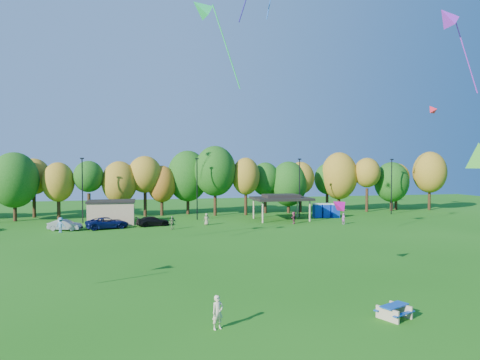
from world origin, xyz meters
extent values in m
plane|color=#19600F|center=(0.00, 0.00, 0.00)|extent=(160.00, 160.00, 0.00)
cylinder|color=black|center=(-23.75, 44.20, 1.78)|extent=(0.50, 0.50, 3.56)
ellipsoid|color=#144C0F|center=(-23.75, 44.20, 5.94)|extent=(6.62, 6.62, 8.00)
cylinder|color=black|center=(-22.13, 48.25, 1.90)|extent=(0.50, 0.50, 3.79)
ellipsoid|color=olive|center=(-22.13, 48.25, 6.32)|extent=(4.94, 4.94, 5.58)
cylinder|color=black|center=(-18.02, 45.01, 1.67)|extent=(0.50, 0.50, 3.34)
ellipsoid|color=olive|center=(-18.02, 45.01, 5.56)|extent=(4.61, 4.61, 5.88)
cylinder|color=black|center=(-13.72, 44.85, 1.91)|extent=(0.50, 0.50, 3.82)
ellipsoid|color=#144C0F|center=(-13.72, 44.85, 6.36)|extent=(4.43, 4.43, 4.73)
cylinder|color=black|center=(-9.30, 45.50, 1.63)|extent=(0.50, 0.50, 3.25)
ellipsoid|color=olive|center=(-9.30, 45.50, 5.42)|extent=(5.33, 5.33, 6.53)
cylinder|color=black|center=(-5.45, 46.07, 1.98)|extent=(0.50, 0.50, 3.96)
ellipsoid|color=olive|center=(-5.45, 46.07, 6.61)|extent=(5.31, 5.31, 5.82)
cylinder|color=black|center=(-2.85, 46.34, 1.52)|extent=(0.50, 0.50, 3.05)
ellipsoid|color=#995914|center=(-2.85, 46.34, 5.08)|extent=(4.54, 4.54, 5.87)
cylinder|color=black|center=(1.42, 47.53, 1.89)|extent=(0.50, 0.50, 3.77)
ellipsoid|color=#144C0F|center=(1.42, 47.53, 6.29)|extent=(6.69, 6.69, 8.35)
cylinder|color=black|center=(5.46, 44.54, 2.14)|extent=(0.50, 0.50, 4.28)
ellipsoid|color=#144C0F|center=(5.46, 44.54, 7.14)|extent=(6.64, 6.64, 8.01)
cylinder|color=black|center=(10.41, 44.21, 1.88)|extent=(0.50, 0.50, 3.76)
ellipsoid|color=olive|center=(10.41, 44.21, 6.27)|extent=(4.49, 4.49, 6.02)
cylinder|color=black|center=(14.29, 46.25, 1.72)|extent=(0.50, 0.50, 3.43)
ellipsoid|color=#144C0F|center=(14.29, 46.25, 5.72)|extent=(4.77, 4.77, 5.63)
cylinder|color=black|center=(18.11, 45.40, 1.48)|extent=(0.50, 0.50, 2.95)
ellipsoid|color=#144C0F|center=(18.11, 45.40, 4.92)|extent=(6.14, 6.14, 7.54)
cylinder|color=black|center=(20.39, 45.86, 1.76)|extent=(0.50, 0.50, 3.52)
ellipsoid|color=olive|center=(20.39, 45.86, 5.87)|extent=(4.78, 4.78, 5.53)
cylinder|color=black|center=(26.06, 47.51, 1.69)|extent=(0.50, 0.50, 3.39)
ellipsoid|color=#144C0F|center=(26.06, 47.51, 5.64)|extent=(4.54, 4.54, 5.46)
cylinder|color=black|center=(27.70, 46.23, 1.86)|extent=(0.50, 0.50, 3.72)
ellipsoid|color=olive|center=(27.70, 46.23, 6.20)|extent=(6.32, 6.32, 8.24)
cylinder|color=black|center=(31.99, 44.27, 2.03)|extent=(0.50, 0.50, 4.06)
ellipsoid|color=olive|center=(31.99, 44.27, 6.77)|extent=(4.50, 4.50, 5.13)
cylinder|color=black|center=(37.07, 44.81, 1.53)|extent=(0.50, 0.50, 3.05)
ellipsoid|color=#144C0F|center=(37.07, 44.81, 5.09)|extent=(5.97, 5.97, 7.05)
cylinder|color=black|center=(38.98, 46.35, 1.78)|extent=(0.50, 0.50, 3.55)
ellipsoid|color=olive|center=(38.98, 46.35, 5.92)|extent=(4.60, 4.60, 4.99)
cylinder|color=black|center=(44.51, 44.51, 2.03)|extent=(0.50, 0.50, 4.07)
ellipsoid|color=olive|center=(44.51, 44.51, 6.78)|extent=(5.83, 5.83, 7.42)
cylinder|color=black|center=(-14.00, 40.00, 4.50)|extent=(0.16, 0.16, 9.00)
cube|color=black|center=(-14.00, 40.00, 9.00)|extent=(0.50, 0.25, 0.18)
cylinder|color=black|center=(2.00, 40.00, 4.50)|extent=(0.16, 0.16, 9.00)
cube|color=black|center=(2.00, 40.00, 9.00)|extent=(0.50, 0.25, 0.18)
cylinder|color=black|center=(18.00, 40.00, 4.50)|extent=(0.16, 0.16, 9.00)
cube|color=black|center=(18.00, 40.00, 9.00)|extent=(0.50, 0.25, 0.18)
cylinder|color=black|center=(34.00, 40.00, 4.50)|extent=(0.16, 0.16, 9.00)
cube|color=black|center=(34.00, 40.00, 9.00)|extent=(0.50, 0.25, 0.18)
cube|color=tan|center=(-10.00, 38.00, 1.50)|extent=(6.00, 4.00, 3.00)
cube|color=black|center=(-10.00, 38.00, 3.12)|extent=(6.30, 4.30, 0.25)
cylinder|color=tan|center=(10.50, 34.50, 1.50)|extent=(0.24, 0.24, 3.00)
cylinder|color=tan|center=(17.50, 34.50, 1.50)|extent=(0.24, 0.24, 3.00)
cylinder|color=tan|center=(10.50, 39.50, 1.50)|extent=(0.24, 0.24, 3.00)
cylinder|color=tan|center=(17.50, 39.50, 1.50)|extent=(0.24, 0.24, 3.00)
cube|color=black|center=(14.00, 37.00, 3.15)|extent=(8.20, 6.20, 0.35)
cube|color=black|center=(14.00, 37.00, 3.55)|extent=(5.00, 3.50, 0.45)
cube|color=#0D34B3|center=(20.33, 38.47, 1.00)|extent=(1.10, 1.10, 2.00)
cube|color=silver|center=(20.33, 38.47, 2.09)|extent=(1.15, 1.15, 0.18)
cube|color=#0D34B3|center=(21.63, 38.28, 1.00)|extent=(1.10, 1.10, 2.00)
cube|color=silver|center=(21.63, 38.28, 2.09)|extent=(1.15, 1.15, 0.18)
cube|color=#0D34B3|center=(22.93, 37.70, 1.00)|extent=(1.10, 1.10, 2.00)
cube|color=silver|center=(22.93, 37.70, 2.09)|extent=(1.15, 1.15, 0.18)
cube|color=tan|center=(6.51, -3.08, 0.33)|extent=(0.63, 1.27, 0.66)
cube|color=tan|center=(7.61, -2.60, 0.33)|extent=(0.63, 1.27, 0.66)
cube|color=#11439C|center=(7.06, -2.84, 0.69)|extent=(1.80, 1.30, 0.06)
cube|color=#11439C|center=(7.28, -3.36, 0.41)|extent=(1.62, 0.87, 0.05)
cube|color=#11439C|center=(6.83, -2.31, 0.41)|extent=(1.62, 0.87, 0.05)
imported|color=beige|center=(-2.26, -2.23, 0.84)|extent=(0.72, 0.60, 1.67)
imported|color=gray|center=(-15.22, 33.39, 0.66)|extent=(4.22, 2.36, 1.32)
imported|color=#0C1549|center=(-10.23, 33.69, 0.73)|extent=(5.72, 3.81, 1.46)
imported|color=black|center=(-4.53, 34.80, 0.63)|extent=(4.66, 2.72, 1.27)
imported|color=#67794A|center=(-2.21, 31.17, 0.85)|extent=(1.07, 0.73, 1.69)
imported|color=#5487BA|center=(-15.42, 31.66, 0.90)|extent=(1.34, 1.08, 1.80)
imported|color=#8B3A51|center=(14.43, 32.74, 0.83)|extent=(1.25, 1.57, 1.67)
imported|color=#A64E97|center=(20.82, 30.68, 0.76)|extent=(0.54, 0.65, 1.53)
imported|color=#818058|center=(2.53, 34.05, 0.80)|extent=(0.88, 0.67, 1.60)
cone|color=red|center=(27.18, 21.19, 14.63)|extent=(1.45, 1.64, 1.34)
cone|color=#1CD757|center=(-1.09, 12.37, 20.88)|extent=(2.40, 1.99, 2.20)
cylinder|color=#1CD757|center=(0.98, 12.02, 17.73)|extent=(2.47, 0.52, 6.61)
cone|color=#CF0B85|center=(7.99, 5.89, 5.20)|extent=(1.48, 1.22, 1.37)
cone|color=#B028DA|center=(23.58, 14.34, 22.72)|extent=(2.84, 2.20, 2.70)
cylinder|color=#B028DA|center=(25.98, 14.51, 19.12)|extent=(2.83, 0.30, 7.55)
camera|label=1|loc=(-5.80, -22.69, 8.07)|focal=32.00mm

